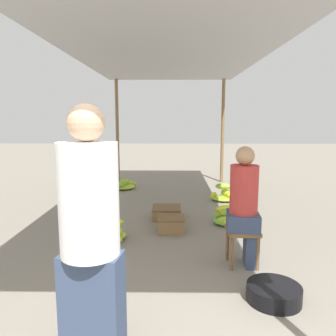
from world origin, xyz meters
name	(u,v)px	position (x,y,z in m)	size (l,w,h in m)	color
canopy_post_back_left	(117,131)	(-1.32, 7.08, 1.28)	(0.08, 0.08, 2.56)	olive
canopy_post_back_right	(223,132)	(1.32, 7.08, 1.28)	(0.08, 0.08, 2.56)	olive
canopy_tarp	(168,49)	(0.00, 3.69, 2.58)	(3.03, 7.18, 0.04)	#B2B2B7
vendor_foreground	(90,239)	(-0.43, 0.75, 0.87)	(0.41, 0.41, 1.68)	#384766
stool	(242,236)	(0.83, 2.29, 0.33)	(0.34, 0.34, 0.41)	brown
vendor_seated	(245,205)	(0.84, 2.29, 0.68)	(0.37, 0.37, 1.31)	#384766
basin_black	(274,293)	(0.96, 1.57, 0.07)	(0.48, 0.48, 0.15)	black
banana_pile_left_0	(112,232)	(-0.75, 3.06, 0.10)	(0.42, 0.49, 0.29)	#BBCF2B
banana_pile_left_1	(121,185)	(-1.11, 6.23, 0.08)	(0.63, 0.62, 0.24)	#7EB735
banana_pile_right_0	(224,195)	(1.08, 5.15, 0.11)	(0.53, 0.45, 0.35)	yellow
banana_pile_right_1	(230,218)	(0.94, 3.69, 0.09)	(0.59, 0.53, 0.28)	yellow
crate_near	(171,224)	(0.04, 3.36, 0.11)	(0.38, 0.38, 0.21)	olive
crate_mid	(167,213)	(-0.03, 3.99, 0.09)	(0.46, 0.46, 0.18)	olive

